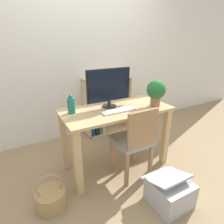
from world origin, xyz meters
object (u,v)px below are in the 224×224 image
Objects in this scene: vase at (71,105)px; bookshelf at (100,110)px; monitor at (109,86)px; chair at (135,140)px; basket at (51,198)px; potted_plant at (156,91)px; storage_box at (169,191)px; keyboard at (119,111)px.

vase is 0.22× the size of bookshelf.
bookshelf is (0.25, 0.80, -0.60)m from monitor.
chair is 1.20m from bookshelf.
chair is (0.56, -0.40, -0.38)m from vase.
bookshelf is at bearing 47.53° from basket.
vase reaches higher than basket.
potted_plant is (0.94, -0.25, 0.09)m from vase.
bookshelf reaches higher than chair.
vase is 0.50× the size of storage_box.
storage_box is at bearing -73.23° from chair.
keyboard is 0.37m from chair.
bookshelf is (-0.24, 1.05, -0.54)m from potted_plant.
bookshelf is (0.13, 1.19, -0.07)m from chair.
basket is (-1.08, -1.17, -0.31)m from bookshelf.
bookshelf is at bearing 72.87° from monitor.
potted_plant is 0.62m from chair.
storage_box is (-0.05, -1.68, -0.28)m from bookshelf.
chair is 1.01m from basket.
monitor is 0.58× the size of bookshelf.
chair is (0.11, -0.38, -0.54)m from monitor.
keyboard is at bearing -23.43° from vase.
monitor is at bearing 153.82° from potted_plant.
monitor is at bearing 95.13° from keyboard.
monitor is at bearing -1.33° from vase.
chair is at bearing -63.47° from keyboard.
chair is 2.31× the size of basket.
vase is 1.15m from bookshelf.
basket is at bearing -134.91° from vase.
chair reaches higher than storage_box.
chair is 0.61m from storage_box.
keyboard is at bearing 173.95° from potted_plant.
monitor reaches higher than potted_plant.
monitor is 1.46× the size of basket.
monitor is 0.63× the size of chair.
bookshelf is 1.62m from basket.
chair is at bearing -35.12° from vase.
keyboard is 0.51m from potted_plant.
storage_box is (0.08, -0.49, -0.34)m from chair.
monitor is 1.04m from bookshelf.
monitor is at bearing 24.10° from basket.
monitor is 0.47m from vase.
bookshelf reaches higher than keyboard.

